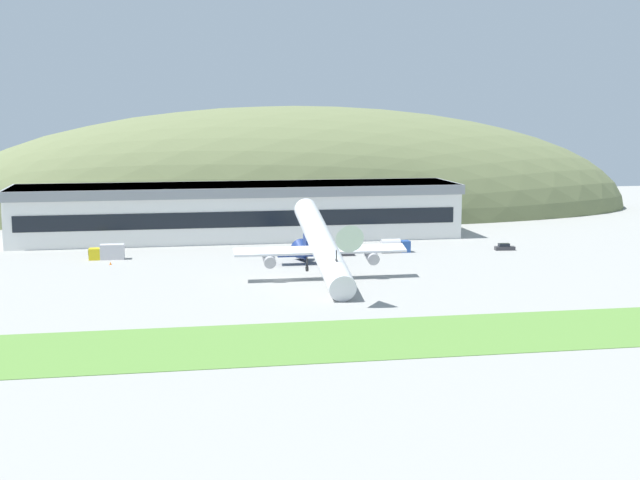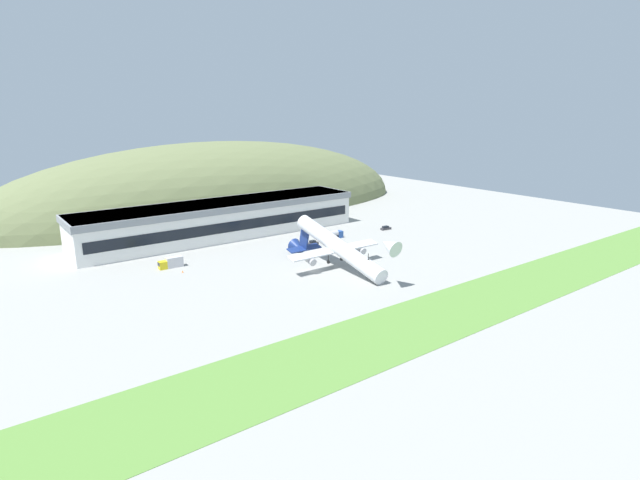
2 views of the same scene
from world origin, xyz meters
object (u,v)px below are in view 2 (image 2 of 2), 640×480
terminal_building (222,217)px  traffic_cone_0 (183,272)px  cargo_airplane (337,247)px  box_truck (335,235)px  fuel_truck (171,263)px  service_car_0 (386,228)px  service_car_1 (313,243)px

terminal_building → traffic_cone_0: (-30.00, -33.53, -7.44)m
cargo_airplane → box_truck: (22.51, 29.38, -5.19)m
fuel_truck → box_truck: (63.99, -2.04, -0.05)m
fuel_truck → terminal_building: bearing=40.9°
cargo_airplane → service_car_0: cargo_airplane is taller
terminal_building → service_car_1: (21.03, -31.07, -7.08)m
box_truck → cargo_airplane: bearing=-127.5°
cargo_airplane → traffic_cone_0: cargo_airplane is taller
service_car_1 → cargo_airplane: bearing=-111.1°
terminal_building → fuel_truck: 41.31m
traffic_cone_0 → service_car_0: bearing=2.1°
service_car_0 → box_truck: 25.92m
cargo_airplane → service_car_1: bearing=68.9°
terminal_building → traffic_cone_0: 45.60m
cargo_airplane → service_car_0: (48.38, 27.95, -6.03)m
terminal_building → service_car_1: 38.18m
terminal_building → service_car_0: (58.98, -30.21, -7.06)m
service_car_1 → fuel_truck: bearing=175.2°
service_car_1 → terminal_building: bearing=124.1°
terminal_building → cargo_airplane: size_ratio=2.20×
box_truck → traffic_cone_0: size_ratio=11.79×
box_truck → traffic_cone_0: 63.30m
fuel_truck → box_truck: size_ratio=1.12×
terminal_building → traffic_cone_0: bearing=-131.8°
cargo_airplane → service_car_0: bearing=30.0°
cargo_airplane → service_car_1: cargo_airplane is taller
cargo_airplane → service_car_1: (10.43, 27.09, -6.05)m
terminal_building → fuel_truck: bearing=-139.1°
terminal_building → service_car_1: bearing=-55.9°
service_car_0 → cargo_airplane: bearing=-150.0°
service_car_0 → box_truck: bearing=176.8°
service_car_1 → box_truck: bearing=10.7°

